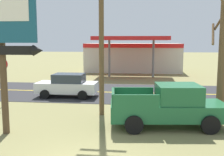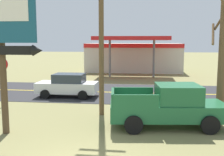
% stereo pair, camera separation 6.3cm
% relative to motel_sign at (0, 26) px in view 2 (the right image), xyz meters
% --- Properties ---
extents(road_asphalt, '(140.00, 8.00, 0.02)m').
position_rel_motel_sign_xyz_m(road_asphalt, '(3.93, 9.94, -4.50)').
color(road_asphalt, '#2B2B2D').
rests_on(road_asphalt, ground).
extents(road_centre_line, '(126.00, 0.20, 0.01)m').
position_rel_motel_sign_xyz_m(road_centre_line, '(3.93, 9.94, -4.49)').
color(road_centre_line, gold).
rests_on(road_centre_line, road_asphalt).
extents(motel_sign, '(3.39, 0.54, 6.63)m').
position_rel_motel_sign_xyz_m(motel_sign, '(0.00, 0.00, 0.00)').
color(motel_sign, brown).
rests_on(motel_sign, ground).
extents(stop_sign, '(0.80, 0.08, 2.95)m').
position_rel_motel_sign_xyz_m(stop_sign, '(-2.65, 4.76, -2.48)').
color(stop_sign, slate).
rests_on(stop_sign, ground).
extents(utility_pole, '(1.87, 0.26, 8.81)m').
position_rel_motel_sign_xyz_m(utility_pole, '(3.54, 3.56, 0.19)').
color(utility_pole, brown).
rests_on(utility_pole, ground).
extents(bare_tree, '(1.27, 1.25, 6.14)m').
position_rel_motel_sign_xyz_m(bare_tree, '(9.62, 3.63, -1.41)').
color(bare_tree, brown).
rests_on(bare_tree, ground).
extents(gas_station, '(12.00, 11.50, 4.40)m').
position_rel_motel_sign_xyz_m(gas_station, '(4.32, 25.07, -2.57)').
color(gas_station, beige).
rests_on(gas_station, ground).
extents(pickup_green_parked_on_lawn, '(5.39, 2.68, 1.96)m').
position_rel_motel_sign_xyz_m(pickup_green_parked_on_lawn, '(6.92, 1.85, -3.55)').
color(pickup_green_parked_on_lawn, '#1E6038').
rests_on(pickup_green_parked_on_lawn, ground).
extents(car_white_mid_lane, '(4.20, 2.00, 1.64)m').
position_rel_motel_sign_xyz_m(car_white_mid_lane, '(0.43, 7.94, -3.68)').
color(car_white_mid_lane, silver).
rests_on(car_white_mid_lane, ground).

